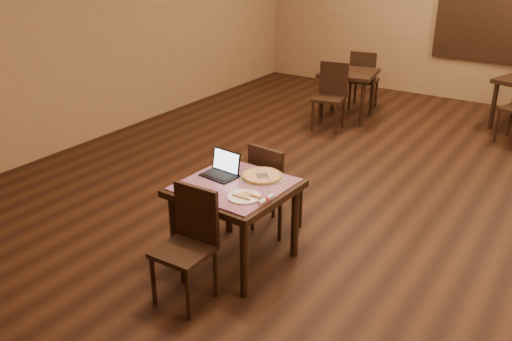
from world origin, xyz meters
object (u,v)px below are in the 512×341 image
Objects in this scene: chair_main_far at (272,184)px; other_table_b at (348,79)px; tiled_table at (235,195)px; pizza_pan at (262,177)px; other_table_b_chair_far at (363,77)px; laptop at (223,169)px; chair_main_near at (190,239)px; other_table_b_chair_near at (331,92)px.

other_table_b is (-0.92, 3.77, 0.12)m from chair_main_far.
chair_main_far is at bearing 93.28° from tiled_table.
pizza_pan is 4.84m from other_table_b_chair_far.
tiled_table is at bearing -20.71° from laptop.
other_table_b_chair_far is at bearing 103.88° from laptop.
chair_main_near is 1.03× the size of chair_main_far.
chair_main_far is 0.63m from laptop.
pizza_pan is at bearing 114.82° from chair_main_far.
other_table_b_chair_far is at bearing 79.51° from other_table_b.
other_table_b_chair_near is at bearing 106.82° from laptop.
other_table_b_chair_far reaches higher than chair_main_near.
other_table_b_chair_near is at bearing 79.51° from other_table_b_chair_far.
tiled_table is at bearing 89.00° from chair_main_near.
other_table_b_chair_near is (-0.01, -0.58, -0.08)m from other_table_b.
other_table_b_chair_near is at bearing 106.32° from tiled_table.
laptop is 4.92m from other_table_b_chair_far.
chair_main_far is 2.82× the size of laptop.
chair_main_far is at bearing -85.45° from other_table_b.
pizza_pan is (0.12, 0.86, 0.24)m from chair_main_near.
laptop is 0.33× the size of other_table_b_chair_near.
other_table_b_chair_far reaches higher than laptop.
chair_main_near is 0.95× the size of other_table_b_chair_near.
other_table_b is at bearing 104.39° from tiled_table.
tiled_table is 0.97× the size of other_table_b_chair_near.
other_table_b is at bearing 99.57° from chair_main_near.
laptop is at bearing 89.19° from other_table_b_chair_far.
tiled_table is 1.02× the size of other_table_b.
chair_main_near is 0.80m from laptop.
pizza_pan is 3.73m from other_table_b_chair_near.
other_table_b_chair_near reaches higher than other_table_b.
other_table_b_chair_near is at bearing -67.62° from chair_main_far.
chair_main_near is 4.52m from other_table_b_chair_near.
other_table_b is (-0.92, 4.39, -0.02)m from tiled_table.
laptop is 0.35× the size of other_table_b.
laptop is at bearing 75.96° from chair_main_far.
laptop is 0.82× the size of pizza_pan.
pizza_pan is at bearing 29.39° from laptop.
tiled_table is at bearing -87.22° from other_table_b.
chair_main_far is 0.93× the size of other_table_b_chair_near.
other_table_b_chair_near is at bearing -100.49° from other_table_b.
chair_main_near is at bearing -68.92° from laptop.
other_table_b_chair_near reaches higher than laptop.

